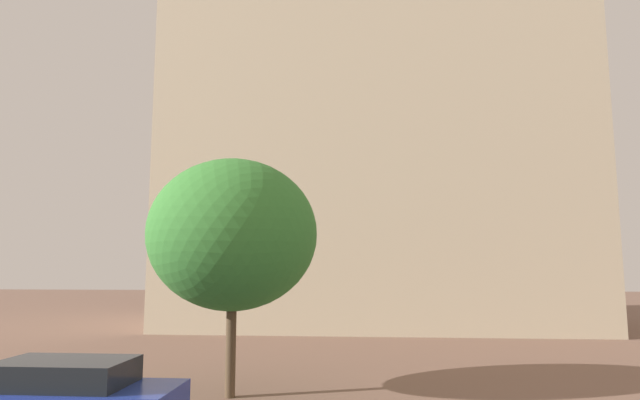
{
  "coord_description": "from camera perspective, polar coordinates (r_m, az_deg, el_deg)",
  "views": [
    {
      "loc": [
        1.33,
        -0.94,
        3.26
      ],
      "look_at": [
        0.44,
        10.25,
        4.68
      ],
      "focal_mm": 29.31,
      "sensor_mm": 36.0,
      "label": 1
    }
  ],
  "objects": [
    {
      "name": "landmark_building",
      "position": [
        30.82,
        5.75,
        6.27
      ],
      "size": [
        22.53,
        10.78,
        33.35
      ],
      "color": "beige",
      "rests_on": "ground_plane"
    },
    {
      "name": "tree_curb_far",
      "position": [
        13.78,
        -9.46,
        -3.73
      ],
      "size": [
        4.37,
        4.37,
        6.05
      ],
      "color": "brown",
      "rests_on": "ground_plane"
    }
  ]
}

